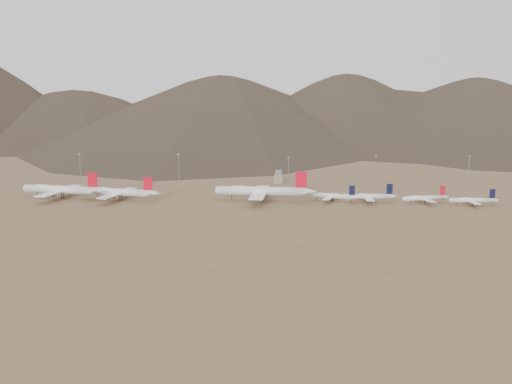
# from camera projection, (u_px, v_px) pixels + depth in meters

# --- Properties ---
(ground) EXTENTS (3000.00, 3000.00, 0.00)m
(ground) POSITION_uv_depth(u_px,v_px,m) (231.00, 209.00, 410.50)
(ground) COLOR olive
(ground) RESTS_ON ground
(mountain_ridge) EXTENTS (4400.00, 1000.00, 300.00)m
(mountain_ridge) POSITION_uv_depth(u_px,v_px,m) (278.00, 61.00, 1267.66)
(mountain_ridge) COLOR #4A3B2C
(mountain_ridge) RESTS_ON ground
(widebody_west) EXTENTS (72.12, 56.10, 21.51)m
(widebody_west) POSITION_uv_depth(u_px,v_px,m) (61.00, 190.00, 449.57)
(widebody_west) COLOR white
(widebody_west) RESTS_ON ground
(widebody_centre) EXTENTS (64.39, 50.42, 19.33)m
(widebody_centre) POSITION_uv_depth(u_px,v_px,m) (119.00, 192.00, 442.78)
(widebody_centre) COLOR white
(widebody_centre) RESTS_ON ground
(widebody_east) EXTENTS (79.52, 60.97, 23.60)m
(widebody_east) POSITION_uv_depth(u_px,v_px,m) (262.00, 191.00, 438.93)
(widebody_east) COLOR white
(widebody_east) RESTS_ON ground
(narrowbody_a) EXTENTS (39.57, 29.55, 13.62)m
(narrowbody_a) POSITION_uv_depth(u_px,v_px,m) (333.00, 196.00, 438.44)
(narrowbody_a) COLOR white
(narrowbody_a) RESTS_ON ground
(narrowbody_b) EXTENTS (43.43, 31.33, 14.34)m
(narrowbody_b) POSITION_uv_depth(u_px,v_px,m) (369.00, 196.00, 435.28)
(narrowbody_b) COLOR white
(narrowbody_b) RESTS_ON ground
(narrowbody_c) EXTENTS (38.11, 28.30, 12.98)m
(narrowbody_c) POSITION_uv_depth(u_px,v_px,m) (426.00, 198.00, 431.82)
(narrowbody_c) COLOR white
(narrowbody_c) RESTS_ON ground
(narrowbody_d) EXTENTS (38.08, 27.35, 12.56)m
(narrowbody_d) POSITION_uv_depth(u_px,v_px,m) (474.00, 200.00, 423.49)
(narrowbody_d) COLOR white
(narrowbody_d) RESTS_ON ground
(control_tower) EXTENTS (8.00, 8.00, 12.00)m
(control_tower) POSITION_uv_depth(u_px,v_px,m) (278.00, 178.00, 525.16)
(control_tower) COLOR gray
(control_tower) RESTS_ON ground
(mast_far_west) EXTENTS (2.00, 0.60, 25.70)m
(mast_far_west) POSITION_uv_depth(u_px,v_px,m) (80.00, 166.00, 538.38)
(mast_far_west) COLOR gray
(mast_far_west) RESTS_ON ground
(mast_west) EXTENTS (2.00, 0.60, 25.70)m
(mast_west) POSITION_uv_depth(u_px,v_px,m) (179.00, 166.00, 538.76)
(mast_west) COLOR gray
(mast_west) RESTS_ON ground
(mast_centre) EXTENTS (2.00, 0.60, 25.70)m
(mast_centre) POSITION_uv_depth(u_px,v_px,m) (288.00, 170.00, 510.86)
(mast_centre) COLOR gray
(mast_centre) RESTS_ON ground
(mast_east) EXTENTS (2.00, 0.60, 25.70)m
(mast_east) POSITION_uv_depth(u_px,v_px,m) (376.00, 167.00, 529.14)
(mast_east) COLOR gray
(mast_east) RESTS_ON ground
(mast_far_east) EXTENTS (2.00, 0.60, 25.70)m
(mast_far_east) POSITION_uv_depth(u_px,v_px,m) (469.00, 168.00, 522.93)
(mast_far_east) COLOR gray
(mast_far_east) RESTS_ON ground
(desert_scrub) EXTENTS (439.46, 169.19, 0.86)m
(desert_scrub) POSITION_uv_depth(u_px,v_px,m) (225.00, 241.00, 322.33)
(desert_scrub) COLOR olive
(desert_scrub) RESTS_ON ground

